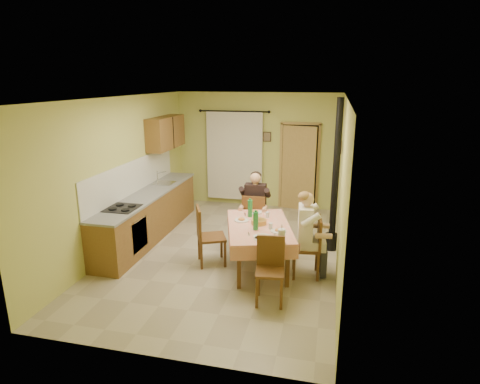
% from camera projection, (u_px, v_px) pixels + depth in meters
% --- Properties ---
extents(floor, '(4.00, 6.00, 0.01)m').
position_uv_depth(floor, '(226.00, 252.00, 7.44)').
color(floor, tan).
rests_on(floor, ground).
extents(room_shell, '(4.04, 6.04, 2.82)m').
position_uv_depth(room_shell, '(225.00, 156.00, 6.95)').
color(room_shell, '#C3C666').
rests_on(room_shell, ground).
extents(kitchen_run, '(0.64, 3.64, 1.56)m').
position_uv_depth(kitchen_run, '(149.00, 214.00, 8.06)').
color(kitchen_run, brown).
rests_on(kitchen_run, ground).
extents(upper_cabinets, '(0.35, 1.40, 0.70)m').
position_uv_depth(upper_cabinets, '(166.00, 133.00, 8.90)').
color(upper_cabinets, brown).
rests_on(upper_cabinets, room_shell).
extents(curtain, '(1.70, 0.07, 2.22)m').
position_uv_depth(curtain, '(234.00, 156.00, 9.94)').
color(curtain, black).
rests_on(curtain, ground).
extents(doorway, '(0.96, 0.22, 2.15)m').
position_uv_depth(doorway, '(299.00, 167.00, 9.68)').
color(doorway, black).
rests_on(doorway, ground).
extents(dining_table, '(1.44, 1.90, 0.76)m').
position_uv_depth(dining_table, '(259.00, 246.00, 6.76)').
color(dining_table, '#E39279').
rests_on(dining_table, ground).
extents(tableware, '(0.98, 1.48, 0.33)m').
position_uv_depth(tableware, '(261.00, 223.00, 6.54)').
color(tableware, white).
rests_on(tableware, dining_table).
extents(chair_far, '(0.45, 0.45, 1.00)m').
position_uv_depth(chair_far, '(255.00, 229.00, 7.79)').
color(chair_far, '#583618').
rests_on(chair_far, ground).
extents(chair_near, '(0.44, 0.44, 0.96)m').
position_uv_depth(chair_near, '(270.00, 283.00, 5.71)').
color(chair_near, '#583618').
rests_on(chair_near, ground).
extents(chair_right, '(0.48, 0.48, 1.00)m').
position_uv_depth(chair_right, '(307.00, 259.00, 6.50)').
color(chair_right, '#583618').
rests_on(chair_right, ground).
extents(chair_left, '(0.61, 0.61, 1.03)m').
position_uv_depth(chair_left, '(211.00, 247.00, 6.92)').
color(chair_left, '#583618').
rests_on(chair_left, ground).
extents(man_far, '(0.59, 0.47, 1.39)m').
position_uv_depth(man_far, '(255.00, 200.00, 7.64)').
color(man_far, black).
rests_on(man_far, chair_far).
extents(man_right, '(0.50, 0.61, 1.39)m').
position_uv_depth(man_right, '(307.00, 225.00, 6.34)').
color(man_right, silver).
rests_on(man_right, chair_right).
extents(stove_flue, '(0.24, 0.24, 2.80)m').
position_uv_depth(stove_flue, '(334.00, 197.00, 7.31)').
color(stove_flue, black).
rests_on(stove_flue, ground).
extents(picture_back, '(0.19, 0.03, 0.23)m').
position_uv_depth(picture_back, '(267.00, 137.00, 9.69)').
color(picture_back, black).
rests_on(picture_back, room_shell).
extents(picture_right, '(0.03, 0.31, 0.21)m').
position_uv_depth(picture_right, '(341.00, 147.00, 7.63)').
color(picture_right, brown).
rests_on(picture_right, room_shell).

